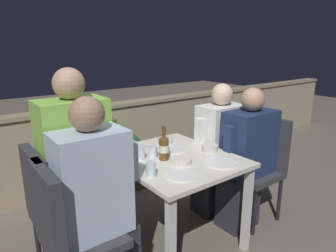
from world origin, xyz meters
name	(u,v)px	position (x,y,z in m)	size (l,w,h in m)	color
ground_plane	(173,239)	(0.00, 0.00, 0.00)	(16.00, 16.00, 0.00)	#665B51
parapet_wall	(99,144)	(0.00, 1.34, 0.45)	(9.00, 0.18, 0.88)	gray
dining_table	(174,169)	(0.00, 0.00, 0.61)	(0.81, 0.94, 0.71)	silver
planter_hedge	(105,161)	(-0.07, 1.06, 0.35)	(0.83, 0.47, 0.62)	brown
chair_left_near	(66,228)	(-0.87, -0.16, 0.55)	(0.41, 0.41, 0.91)	#333338
person_blue_shirt	(99,203)	(-0.67, -0.16, 0.63)	(0.48, 0.26, 1.25)	#282833
chair_left_far	(53,205)	(-0.85, 0.13, 0.55)	(0.41, 0.41, 0.91)	#333338
person_green_blouse	(81,175)	(-0.66, 0.13, 0.69)	(0.49, 0.26, 1.38)	#282833
chair_right_near	(260,159)	(0.83, -0.17, 0.55)	(0.41, 0.41, 0.91)	#333338
person_navy_jumper	(246,159)	(0.63, -0.17, 0.59)	(0.50, 0.26, 1.18)	#282833
chair_right_far	(231,150)	(0.81, 0.14, 0.55)	(0.41, 0.41, 0.91)	#333338
person_white_polo	(217,149)	(0.61, 0.14, 0.59)	(0.49, 0.26, 1.18)	#282833
beer_bottle	(164,147)	(-0.09, 0.00, 0.80)	(0.07, 0.07, 0.25)	brown
plate_0	(171,149)	(0.08, 0.13, 0.71)	(0.21, 0.21, 0.01)	white
plate_1	(220,163)	(0.18, -0.30, 0.71)	(0.23, 0.23, 0.01)	white
plate_2	(182,175)	(-0.17, -0.29, 0.71)	(0.21, 0.21, 0.01)	white
bowl_0	(210,147)	(0.30, -0.07, 0.73)	(0.13, 0.13, 0.05)	beige
bowl_1	(120,152)	(-0.30, 0.26, 0.73)	(0.15, 0.15, 0.04)	silver
bowl_2	(165,140)	(0.14, 0.30, 0.73)	(0.12, 0.12, 0.04)	beige
bowl_3	(181,160)	(-0.04, -0.13, 0.73)	(0.15, 0.15, 0.04)	silver
glass_cup_0	(153,152)	(-0.13, 0.09, 0.75)	(0.06, 0.06, 0.08)	silver
glass_cup_1	(140,153)	(-0.22, 0.11, 0.75)	(0.07, 0.07, 0.09)	silver
glass_cup_2	(151,169)	(-0.33, -0.18, 0.75)	(0.06, 0.06, 0.09)	silver
fork_0	(144,148)	(-0.07, 0.29, 0.71)	(0.17, 0.04, 0.01)	silver
potted_plant	(211,134)	(1.21, 0.81, 0.48)	(0.41, 0.41, 0.77)	#9E5638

